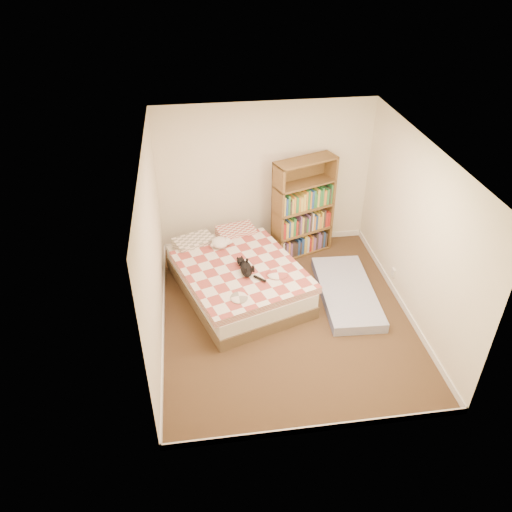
{
  "coord_description": "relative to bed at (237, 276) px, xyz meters",
  "views": [
    {
      "loc": [
        -1.18,
        -5.38,
        4.75
      ],
      "look_at": [
        -0.39,
        0.3,
        0.87
      ],
      "focal_mm": 35.0,
      "sensor_mm": 36.0,
      "label": 1
    }
  ],
  "objects": [
    {
      "name": "room",
      "position": [
        0.62,
        -0.7,
        0.93
      ],
      "size": [
        3.51,
        4.01,
        2.51
      ],
      "color": "#442B1D",
      "rests_on": "ground"
    },
    {
      "name": "bookshelf",
      "position": [
        1.2,
        0.95,
        0.34
      ],
      "size": [
        1.13,
        0.68,
        1.69
      ],
      "rotation": [
        0.0,
        0.0,
        0.36
      ],
      "color": "#54381C",
      "rests_on": "room"
    },
    {
      "name": "floor_mattress",
      "position": [
        1.62,
        -0.4,
        -0.19
      ],
      "size": [
        0.86,
        1.75,
        0.15
      ],
      "primitive_type": "cube",
      "rotation": [
        0.0,
        0.0,
        -0.05
      ],
      "color": "#6771AB",
      "rests_on": "room"
    },
    {
      "name": "bed",
      "position": [
        0.0,
        0.0,
        0.0
      ],
      "size": [
        2.16,
        2.57,
        0.59
      ],
      "rotation": [
        0.0,
        0.0,
        0.33
      ],
      "color": "brown",
      "rests_on": "room"
    },
    {
      "name": "black_cat",
      "position": [
        0.11,
        -0.27,
        0.32
      ],
      "size": [
        0.28,
        0.63,
        0.14
      ],
      "rotation": [
        0.0,
        0.0,
        0.29
      ],
      "color": "black",
      "rests_on": "bed"
    },
    {
      "name": "white_dog",
      "position": [
        -0.21,
        0.44,
        0.33
      ],
      "size": [
        0.39,
        0.39,
        0.14
      ],
      "rotation": [
        0.0,
        0.0,
        0.75
      ],
      "color": "silver",
      "rests_on": "bed"
    }
  ]
}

